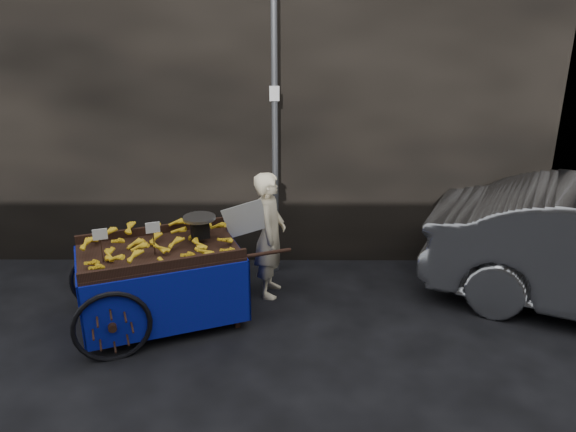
{
  "coord_description": "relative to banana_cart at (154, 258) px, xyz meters",
  "views": [
    {
      "loc": [
        0.5,
        -5.67,
        3.41
      ],
      "look_at": [
        0.47,
        0.5,
        1.09
      ],
      "focal_mm": 35.0,
      "sensor_mm": 36.0,
      "label": 1
    }
  ],
  "objects": [
    {
      "name": "street_pole",
      "position": [
        1.3,
        1.36,
        1.21
      ],
      "size": [
        0.12,
        0.1,
        4.0
      ],
      "color": "slate",
      "rests_on": "ground"
    },
    {
      "name": "banana_cart",
      "position": [
        0.0,
        0.0,
        0.0
      ],
      "size": [
        2.6,
        1.83,
        1.29
      ],
      "rotation": [
        0.0,
        0.0,
        0.36
      ],
      "color": "black",
      "rests_on": "ground"
    },
    {
      "name": "vendor",
      "position": [
        1.25,
        0.7,
        -0.01
      ],
      "size": [
        0.79,
        0.61,
        1.58
      ],
      "rotation": [
        0.0,
        0.0,
        1.46
      ],
      "color": "beige",
      "rests_on": "ground"
    },
    {
      "name": "building_wall",
      "position": [
        1.4,
        2.66,
        1.7
      ],
      "size": [
        13.5,
        2.0,
        5.0
      ],
      "color": "black",
      "rests_on": "ground"
    },
    {
      "name": "ground",
      "position": [
        1.0,
        0.06,
        -0.8
      ],
      "size": [
        80.0,
        80.0,
        0.0
      ],
      "primitive_type": "plane",
      "color": "black",
      "rests_on": "ground"
    },
    {
      "name": "plastic_bag",
      "position": [
        0.82,
        0.48,
        -0.69
      ],
      "size": [
        0.24,
        0.2,
        0.22
      ],
      "primitive_type": "ellipsoid",
      "color": "#172CB1",
      "rests_on": "ground"
    }
  ]
}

